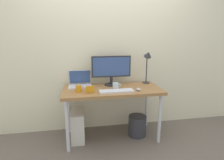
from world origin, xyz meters
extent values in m
plane|color=#665B51|center=(0.00, 0.00, 0.00)|extent=(6.00, 6.00, 0.00)
cube|color=beige|center=(0.00, 0.37, 1.30)|extent=(4.40, 0.04, 2.60)
cube|color=olive|center=(0.00, 0.00, 0.71)|extent=(1.34, 0.63, 0.04)
cylinder|color=silver|center=(-0.61, -0.25, 0.35)|extent=(0.04, 0.04, 0.69)
cylinder|color=silver|center=(0.61, -0.25, 0.35)|extent=(0.04, 0.04, 0.69)
cylinder|color=silver|center=(-0.61, 0.25, 0.35)|extent=(0.04, 0.04, 0.69)
cylinder|color=silver|center=(0.61, 0.25, 0.35)|extent=(0.04, 0.04, 0.69)
cylinder|color=#232328|center=(0.02, 0.18, 0.74)|extent=(0.20, 0.20, 0.01)
cylinder|color=#232328|center=(0.02, 0.18, 0.80)|extent=(0.04, 0.04, 0.11)
cube|color=#232328|center=(0.02, 0.18, 1.01)|extent=(0.57, 0.03, 0.30)
cube|color=#334C7F|center=(0.02, 0.17, 1.01)|extent=(0.53, 0.01, 0.27)
cube|color=silver|center=(-0.43, 0.14, 0.74)|extent=(0.32, 0.22, 0.02)
cube|color=silver|center=(-0.43, 0.27, 0.86)|extent=(0.32, 0.05, 0.21)
cube|color=#334C7F|center=(-0.43, 0.26, 0.86)|extent=(0.30, 0.03, 0.18)
cylinder|color=#333338|center=(0.57, 0.21, 0.74)|extent=(0.11, 0.11, 0.01)
cylinder|color=#333338|center=(0.57, 0.21, 0.95)|extent=(0.02, 0.02, 0.40)
cone|color=#333338|center=(0.57, 0.17, 1.17)|extent=(0.11, 0.14, 0.13)
cube|color=silver|center=(0.03, -0.17, 0.74)|extent=(0.44, 0.14, 0.02)
ellipsoid|color=#B2B2B7|center=(0.33, -0.16, 0.75)|extent=(0.06, 0.09, 0.03)
cylinder|color=orange|center=(-0.45, -0.09, 0.78)|extent=(0.07, 0.07, 0.09)
torus|color=orange|center=(-0.40, -0.09, 0.78)|extent=(0.05, 0.01, 0.05)
cylinder|color=silver|center=(0.05, -0.01, 0.77)|extent=(0.09, 0.09, 0.08)
torus|color=silver|center=(0.10, -0.01, 0.78)|extent=(0.05, 0.01, 0.05)
cube|color=orange|center=(-0.31, -0.16, 0.78)|extent=(0.11, 0.02, 0.09)
cube|color=silver|center=(-0.49, 0.02, 0.21)|extent=(0.18, 0.36, 0.42)
cylinder|color=#333338|center=(0.38, -0.02, 0.15)|extent=(0.26, 0.26, 0.30)
camera|label=1|loc=(-0.44, -2.44, 1.44)|focal=30.06mm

